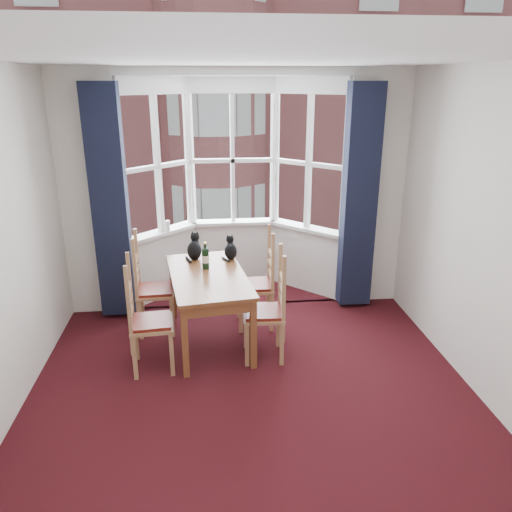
{
  "coord_description": "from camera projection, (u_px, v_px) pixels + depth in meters",
  "views": [
    {
      "loc": [
        -0.35,
        -3.47,
        2.66
      ],
      "look_at": [
        0.11,
        1.05,
        1.05
      ],
      "focal_mm": 35.0,
      "sensor_mm": 36.0,
      "label": 1
    }
  ],
  "objects": [
    {
      "name": "floor",
      "position": [
        256.0,
        416.0,
        4.18
      ],
      "size": [
        4.5,
        4.5,
        0.0
      ],
      "primitive_type": "plane",
      "color": "black",
      "rests_on": "ground"
    },
    {
      "name": "ceiling",
      "position": [
        256.0,
        57.0,
        3.24
      ],
      "size": [
        4.5,
        4.5,
        0.0
      ],
      "primitive_type": "plane",
      "rotation": [
        3.14,
        0.0,
        0.0
      ],
      "color": "white",
      "rests_on": "floor"
    },
    {
      "name": "wall_right",
      "position": [
        510.0,
        250.0,
        3.9
      ],
      "size": [
        0.0,
        4.5,
        4.5
      ],
      "primitive_type": "plane",
      "rotation": [
        1.57,
        0.0,
        -1.57
      ],
      "color": "silver",
      "rests_on": "floor"
    },
    {
      "name": "wall_near",
      "position": [
        327.0,
        496.0,
        1.6
      ],
      "size": [
        4.0,
        0.0,
        4.0
      ],
      "primitive_type": "plane",
      "rotation": [
        -1.57,
        0.0,
        0.0
      ],
      "color": "silver",
      "rests_on": "floor"
    },
    {
      "name": "wall_back_pier_left",
      "position": [
        92.0,
        197.0,
        5.66
      ],
      "size": [
        0.7,
        0.12,
        2.8
      ],
      "primitive_type": "cube",
      "color": "silver",
      "rests_on": "floor"
    },
    {
      "name": "wall_back_pier_right",
      "position": [
        374.0,
        191.0,
        5.98
      ],
      "size": [
        0.7,
        0.12,
        2.8
      ],
      "primitive_type": "cube",
      "color": "silver",
      "rests_on": "floor"
    },
    {
      "name": "bay_window",
      "position": [
        234.0,
        185.0,
        6.29
      ],
      "size": [
        2.76,
        0.94,
        2.8
      ],
      "color": "white",
      "rests_on": "floor"
    },
    {
      "name": "curtain_left",
      "position": [
        110.0,
        205.0,
        5.53
      ],
      "size": [
        0.38,
        0.22,
        2.6
      ],
      "primitive_type": "cube",
      "color": "black",
      "rests_on": "floor"
    },
    {
      "name": "curtain_right",
      "position": [
        359.0,
        199.0,
        5.8
      ],
      "size": [
        0.38,
        0.22,
        2.6
      ],
      "primitive_type": "cube",
      "color": "black",
      "rests_on": "floor"
    },
    {
      "name": "dining_table",
      "position": [
        208.0,
        283.0,
        5.19
      ],
      "size": [
        0.94,
        1.49,
        0.76
      ],
      "color": "brown",
      "rests_on": "floor"
    },
    {
      "name": "chair_left_near",
      "position": [
        142.0,
        325.0,
        4.72
      ],
      "size": [
        0.44,
        0.45,
        0.92
      ],
      "color": "#A2774E",
      "rests_on": "floor"
    },
    {
      "name": "chair_left_far",
      "position": [
        147.0,
        292.0,
        5.45
      ],
      "size": [
        0.42,
        0.44,
        0.92
      ],
      "color": "#A2774E",
      "rests_on": "floor"
    },
    {
      "name": "chair_right_near",
      "position": [
        273.0,
        313.0,
        4.94
      ],
      "size": [
        0.42,
        0.44,
        0.92
      ],
      "color": "#A2774E",
      "rests_on": "floor"
    },
    {
      "name": "chair_right_far",
      "position": [
        263.0,
        286.0,
        5.6
      ],
      "size": [
        0.4,
        0.42,
        0.92
      ],
      "color": "#A2774E",
      "rests_on": "floor"
    },
    {
      "name": "cat_left",
      "position": [
        194.0,
        249.0,
        5.57
      ],
      "size": [
        0.19,
        0.25,
        0.31
      ],
      "color": "black",
      "rests_on": "dining_table"
    },
    {
      "name": "cat_right",
      "position": [
        231.0,
        250.0,
        5.58
      ],
      "size": [
        0.15,
        0.21,
        0.27
      ],
      "color": "black",
      "rests_on": "dining_table"
    },
    {
      "name": "wine_bottle",
      "position": [
        205.0,
        257.0,
        5.27
      ],
      "size": [
        0.07,
        0.07,
        0.29
      ],
      "color": "black",
      "rests_on": "dining_table"
    },
    {
      "name": "candle_tall",
      "position": [
        167.0,
        226.0,
        6.22
      ],
      "size": [
        0.06,
        0.06,
        0.13
      ],
      "primitive_type": "cylinder",
      "color": "white",
      "rests_on": "bay_window"
    },
    {
      "name": "street",
      "position": [
        211.0,
        205.0,
        36.42
      ],
      "size": [
        80.0,
        80.0,
        0.0
      ],
      "primitive_type": "plane",
      "color": "#333335",
      "rests_on": "ground"
    },
    {
      "name": "tenement_building",
      "position": [
        214.0,
        113.0,
        16.78
      ],
      "size": [
        18.4,
        7.8,
        15.2
      ],
      "color": "#9C5250",
      "rests_on": "street"
    }
  ]
}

